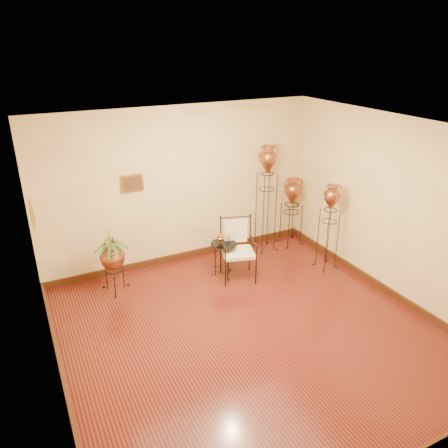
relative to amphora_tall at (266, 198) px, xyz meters
name	(u,v)px	position (x,y,z in m)	size (l,w,h in m)	color
ground	(249,332)	(-1.56, -2.15, -1.05)	(5.00, 5.00, 0.00)	maroon
room_shell	(252,218)	(-1.56, -2.14, 0.68)	(5.02, 5.02, 2.81)	#FEE9A3
amphora_tall	(266,198)	(0.00, 0.00, 0.00)	(0.50, 0.50, 2.06)	black
amphora_mid	(329,226)	(0.59, -1.11, -0.26)	(0.46, 0.46, 1.56)	black
amphora_short	(292,211)	(0.59, 0.00, -0.37)	(0.45, 0.45, 1.37)	black
planter_urn	(112,256)	(-2.97, -0.22, -0.41)	(0.70, 0.70, 1.14)	black
armchair	(238,250)	(-1.00, -0.77, -0.52)	(0.73, 0.70, 1.06)	black
side_table	(224,259)	(-1.18, -0.58, -0.73)	(0.47, 0.47, 0.79)	black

